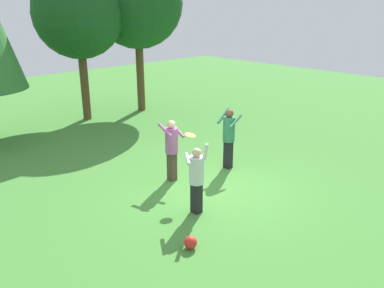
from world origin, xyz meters
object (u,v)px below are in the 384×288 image
person_thrower (197,175)px  person_bystander (229,134)px  person_catcher (172,145)px  frisbee (190,135)px  tree_center (78,14)px  ball_red (190,242)px  tree_right (137,3)px

person_thrower → person_bystander: size_ratio=0.98×
person_catcher → person_thrower: bearing=-17.2°
person_bystander → frisbee: size_ratio=4.88×
tree_center → ball_red: bearing=-108.9°
ball_red → tree_center: 11.06m
person_bystander → ball_red: bearing=21.2°
frisbee → tree_right: tree_right is taller
person_catcher → ball_red: person_catcher is taller
person_bystander → tree_center: size_ratio=0.30×
tree_right → person_bystander: bearing=-107.6°
person_thrower → person_catcher: (0.77, 1.74, 0.07)m
person_thrower → ball_red: (-1.09, -0.95, -0.80)m
person_thrower → frisbee: 1.27m
person_thrower → tree_center: bearing=22.2°
ball_red → tree_center: (3.33, 9.73, 4.06)m
frisbee → ball_red: (-1.77, -1.86, -1.36)m
person_bystander → frisbee: (-1.83, -0.33, 0.44)m
person_thrower → tree_right: (4.79, 8.43, 3.65)m
person_catcher → ball_red: size_ratio=6.46×
frisbee → ball_red: frisbee is taller
person_thrower → person_catcher: bearing=12.4°
frisbee → tree_center: bearing=78.8°
person_catcher → tree_center: bearing=175.2°
person_bystander → ball_red: size_ratio=6.76×
person_thrower → tree_center: tree_center is taller
frisbee → tree_center: (1.56, 7.87, 2.70)m
ball_red → person_thrower: bearing=40.9°
tree_right → tree_center: 2.61m
frisbee → tree_right: 9.11m
person_thrower → ball_red: size_ratio=6.63×
ball_red → tree_center: tree_center is taller
tree_center → tree_right: bearing=-7.9°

